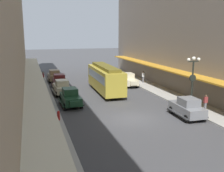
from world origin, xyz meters
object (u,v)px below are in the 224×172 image
object	(u,v)px
streetcar	(105,78)
pedestrian_0	(38,103)
parked_car_4	(128,80)
fire_hydrant	(59,115)
pedestrian_1	(206,103)
lamp_post_with_clock	(192,81)
pedestrian_3	(143,77)
parked_car_1	(187,107)
parked_car_5	(54,75)
parked_car_0	(70,97)
parked_car_2	(62,87)
parked_car_3	(60,81)
pedestrian_2	(43,77)

from	to	relation	value
streetcar	pedestrian_0	bearing A→B (deg)	-143.44
parked_car_4	fire_hydrant	size ratio (longest dim) A/B	5.25
pedestrian_1	lamp_post_with_clock	bearing A→B (deg)	128.98
pedestrian_0	pedestrian_3	world-z (taller)	pedestrian_3
parked_car_1	pedestrian_0	distance (m)	13.89
parked_car_5	pedestrian_3	bearing A→B (deg)	-24.72
parked_car_4	pedestrian_3	xyz separation A→B (m)	(2.80, 1.09, 0.07)
pedestrian_3	parked_car_0	bearing A→B (deg)	-144.28
pedestrian_0	pedestrian_3	distance (m)	18.63
parked_car_1	parked_car_2	world-z (taller)	same
streetcar	fire_hydrant	world-z (taller)	streetcar
parked_car_0	parked_car_4	distance (m)	12.19
parked_car_1	lamp_post_with_clock	xyz separation A→B (m)	(1.55, 1.68, 2.04)
parked_car_5	lamp_post_with_clock	distance (m)	22.93
streetcar	parked_car_5	bearing A→B (deg)	119.43
parked_car_3	lamp_post_with_clock	distance (m)	18.62
parked_car_3	pedestrian_2	bearing A→B (deg)	120.25
parked_car_0	parked_car_2	size ratio (longest dim) A/B	1.00
parked_car_0	pedestrian_3	bearing A→B (deg)	35.72
parked_car_3	pedestrian_1	world-z (taller)	parked_car_3
fire_hydrant	parked_car_3	bearing A→B (deg)	83.04
lamp_post_with_clock	pedestrian_0	distance (m)	14.93
parked_car_1	parked_car_3	size ratio (longest dim) A/B	1.01
fire_hydrant	pedestrian_1	bearing A→B (deg)	-6.95
pedestrian_3	parked_car_2	bearing A→B (deg)	-165.04
fire_hydrant	pedestrian_0	xyz separation A→B (m)	(-1.54, 3.26, 0.43)
pedestrian_0	pedestrian_2	distance (m)	14.52
parked_car_5	pedestrian_3	distance (m)	13.77
parked_car_2	lamp_post_with_clock	distance (m)	15.69
streetcar	fire_hydrant	distance (m)	11.93
parked_car_0	parked_car_1	bearing A→B (deg)	-36.57
parked_car_4	fire_hydrant	distance (m)	16.75
parked_car_0	fire_hydrant	distance (m)	5.06
pedestrian_0	pedestrian_2	size ratio (longest dim) A/B	0.98
lamp_post_with_clock	fire_hydrant	size ratio (longest dim) A/B	6.29
streetcar	pedestrian_0	xyz separation A→B (m)	(-8.52, -6.32, -0.91)
parked_car_1	pedestrian_2	size ratio (longest dim) A/B	2.58
parked_car_2	pedestrian_0	bearing A→B (deg)	-113.96
parked_car_5	parked_car_3	bearing A→B (deg)	-87.27
parked_car_3	pedestrian_0	xyz separation A→B (m)	(-3.28, -11.03, 0.05)
parked_car_1	parked_car_2	size ratio (longest dim) A/B	1.00
parked_car_0	lamp_post_with_clock	world-z (taller)	lamp_post_with_clock
fire_hydrant	parked_car_2	bearing A→B (deg)	81.39
parked_car_5	pedestrian_2	world-z (taller)	parked_car_5
parked_car_3	pedestrian_0	distance (m)	11.50
pedestrian_1	fire_hydrant	bearing A→B (deg)	173.05
parked_car_3	streetcar	distance (m)	7.11
parked_car_3	parked_car_4	distance (m)	9.65
parked_car_2	pedestrian_2	world-z (taller)	parked_car_2
parked_car_2	parked_car_3	bearing A→B (deg)	87.19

